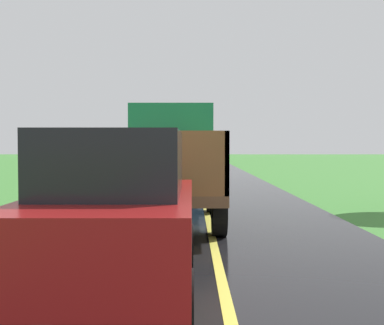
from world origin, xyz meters
TOP-DOWN VIEW (x-y plane):
  - banana_truck_near at (-0.88, 11.78)m, footprint 2.38×5.82m
  - banana_truck_far at (-0.76, 25.76)m, footprint 2.38×5.81m
  - following_car at (-1.24, 5.43)m, footprint 1.74×4.10m

SIDE VIEW (x-z plane):
  - following_car at x=-1.24m, z-range 0.11..2.03m
  - banana_truck_far at x=-0.76m, z-range 0.07..2.87m
  - banana_truck_near at x=-0.88m, z-range 0.07..2.87m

